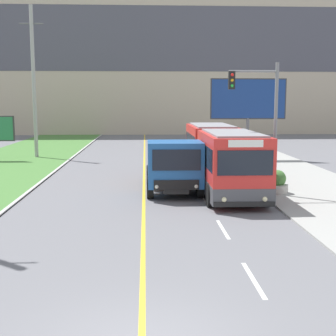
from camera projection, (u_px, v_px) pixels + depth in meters
lane_marking_centre at (159, 295)px, 10.68m from camera, size 2.88×140.00×0.01m
apartment_block_background at (144, 47)px, 63.27m from camera, size 80.00×8.04×23.25m
city_bus at (220, 156)px, 24.23m from camera, size 2.64×12.38×3.03m
dump_truck at (174, 167)px, 22.12m from camera, size 2.57×6.03×2.57m
utility_pole_far at (34, 82)px, 35.89m from camera, size 1.80×0.28×11.56m
traffic_light_mast at (262, 112)px, 21.25m from camera, size 2.28×0.32×6.11m
billboard_large at (248, 101)px, 34.41m from camera, size 5.61×0.24×6.02m
planter_round_near at (277, 183)px, 22.07m from camera, size 1.03×1.03×1.10m
planter_round_second at (258, 169)px, 26.52m from camera, size 0.95×0.95×1.07m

